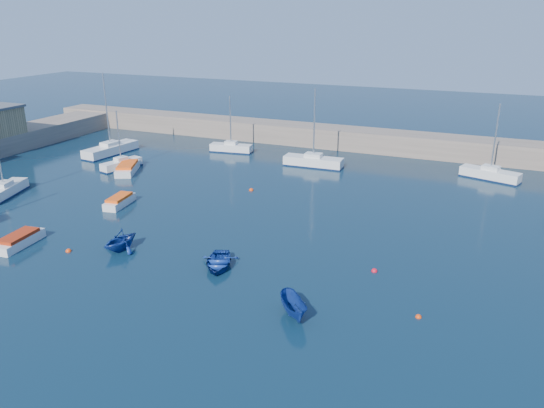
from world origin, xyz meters
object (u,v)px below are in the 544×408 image
at_px(motorboat_1, 120,201).
at_px(sailboat_5, 231,148).
at_px(sailboat_2, 4,191).
at_px(sailboat_7, 490,174).
at_px(motorboat_0, 19,240).
at_px(dinghy_right, 294,307).
at_px(dinghy_center, 218,262).
at_px(sailboat_6, 313,161).
at_px(sailboat_3, 121,164).
at_px(sailboat_4, 111,149).
at_px(motorboat_2, 127,168).
at_px(dinghy_left, 120,240).

bearing_deg(motorboat_1, sailboat_5, 80.64).
xyz_separation_m(sailboat_2, sailboat_7, (44.05, 25.13, 0.03)).
distance_m(motorboat_0, dinghy_right, 23.45).
distance_m(sailboat_7, dinghy_center, 35.00).
bearing_deg(motorboat_0, sailboat_6, 59.22).
bearing_deg(sailboat_5, motorboat_0, 169.72).
distance_m(sailboat_5, sailboat_7, 31.64).
distance_m(sailboat_3, sailboat_4, 7.44).
bearing_deg(motorboat_2, sailboat_2, -141.77).
xyz_separation_m(sailboat_5, dinghy_right, (21.97, -34.25, 0.04)).
bearing_deg(motorboat_2, dinghy_center, -64.33).
bearing_deg(motorboat_0, dinghy_center, 2.96).
bearing_deg(sailboat_7, motorboat_2, 127.00).
bearing_deg(motorboat_1, sailboat_2, -178.30).
distance_m(sailboat_3, sailboat_6, 22.54).
relative_size(sailboat_3, sailboat_4, 0.66).
xyz_separation_m(motorboat_0, motorboat_2, (-5.10, 20.02, 0.05)).
bearing_deg(dinghy_center, sailboat_3, 120.83).
height_order(sailboat_2, sailboat_4, sailboat_4).
bearing_deg(motorboat_2, sailboat_4, 115.36).
bearing_deg(dinghy_center, dinghy_left, 161.81).
relative_size(dinghy_left, dinghy_right, 0.99).
distance_m(sailboat_3, dinghy_right, 37.37).
distance_m(sailboat_7, dinghy_left, 39.96).
relative_size(sailboat_2, motorboat_2, 1.48).
relative_size(motorboat_2, dinghy_center, 1.44).
relative_size(sailboat_3, dinghy_left, 2.13).
relative_size(sailboat_5, motorboat_1, 1.81).
xyz_separation_m(sailboat_3, motorboat_2, (1.60, -0.94, -0.05)).
bearing_deg(sailboat_5, sailboat_6, -108.72).
distance_m(sailboat_5, sailboat_6, 12.40).
relative_size(sailboat_3, dinghy_right, 2.10).
relative_size(sailboat_7, motorboat_2, 1.52).
distance_m(sailboat_6, motorboat_0, 33.60).
bearing_deg(sailboat_5, sailboat_7, -97.17).
xyz_separation_m(motorboat_1, motorboat_2, (-6.37, 9.45, 0.05)).
bearing_deg(sailboat_4, sailboat_2, -79.67).
bearing_deg(dinghy_right, dinghy_center, 113.47).
height_order(sailboat_3, dinghy_right, sailboat_3).
distance_m(sailboat_4, sailboat_7, 45.97).
bearing_deg(motorboat_2, sailboat_6, 4.50).
bearing_deg(sailboat_4, sailboat_6, 16.64).
bearing_deg(sailboat_4, sailboat_3, -35.47).
bearing_deg(dinghy_left, sailboat_2, 171.23).
bearing_deg(motorboat_0, motorboat_2, 97.43).
height_order(sailboat_2, sailboat_7, sailboat_7).
bearing_deg(sailboat_7, sailboat_3, 125.06).
bearing_deg(dinghy_left, sailboat_3, 136.59).
distance_m(sailboat_7, motorboat_2, 40.47).
xyz_separation_m(sailboat_7, dinghy_right, (-9.67, -34.58, 0.02)).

